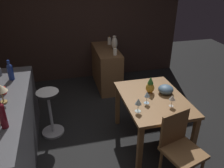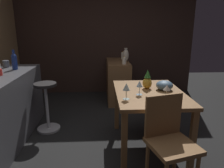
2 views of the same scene
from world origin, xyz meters
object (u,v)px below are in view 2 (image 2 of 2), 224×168
Objects in this scene: pillar_candle_short at (124,61)px; vase_ceramic_ivory at (126,55)px; pineapple_centerpiece at (147,81)px; pillar_candle_tall at (123,56)px; wine_glass_right at (126,87)px; bar_stool at (47,105)px; fruit_bowl at (164,85)px; chair_near_window at (169,139)px; sideboard_cabinet at (118,80)px; wine_glass_center at (167,88)px; wine_bottle_cobalt at (14,61)px; dining_table at (149,99)px; cup_slate at (6,64)px; wine_glass_left at (140,84)px.

pillar_candle_short is 0.57× the size of vase_ceramic_ivory.
vase_ceramic_ivory is at bearing 2.81° from pineapple_centerpiece.
pillar_candle_short is (-0.64, 0.04, -0.01)m from pillar_candle_tall.
bar_stool is at bearing 53.97° from wine_glass_right.
wine_glass_right reaches higher than fruit_bowl.
fruit_bowl is (0.78, -0.17, 0.29)m from chair_near_window.
wine_glass_right is (0.45, 0.35, 0.37)m from chair_near_window.
chair_near_window is 1.89m from bar_stool.
sideboard_cabinet is at bearing -2.11° from wine_glass_right.
wine_bottle_cobalt reaches higher than wine_glass_center.
wine_bottle_cobalt is (0.68, 1.84, 0.39)m from dining_table.
bar_stool is at bearing -117.42° from cup_slate.
vase_ceramic_ivory is (2.51, 0.11, 0.44)m from chair_near_window.
wine_glass_right is 0.62m from fruit_bowl.
vase_ceramic_ivory reaches higher than bar_stool.
chair_near_window is 2.39m from wine_bottle_cobalt.
fruit_bowl reaches higher than sideboard_cabinet.
cup_slate is at bearing 119.20° from sideboard_cabinet.
wine_glass_left is (-1.99, -0.09, 0.45)m from sideboard_cabinet.
wine_glass_right is (-0.15, 0.17, 0.01)m from wine_glass_left.
wine_glass_right is 0.86× the size of fruit_bowl.
vase_ceramic_ivory reaches higher than wine_glass_left.
chair_near_window is at bearing -175.28° from pillar_candle_short.
cup_slate is (1.12, 2.18, 0.09)m from wine_glass_center.
cup_slate reaches higher than wine_glass_center.
wine_bottle_cobalt reaches higher than pineapple_centerpiece.
pillar_candle_tall is (2.24, -0.04, 0.03)m from wine_glass_left.
vase_ceramic_ivory is at bearing 2.60° from dining_table.
chair_near_window is 2.87m from pillar_candle_tall.
wine_glass_left reaches higher than wine_glass_center.
sideboard_cabinet is 1.81m from pineapple_centerpiece.
dining_table is at bearing -52.82° from wine_glass_left.
wine_bottle_cobalt reaches higher than vase_ceramic_ivory.
dining_table is 1.90m from sideboard_cabinet.
fruit_bowl is (0.07, -0.20, 0.16)m from dining_table.
vase_ceramic_ivory is (-0.33, -0.03, 0.05)m from pillar_candle_tall.
pineapple_centerpiece is at bearing -177.19° from vase_ceramic_ivory.
bar_stool is (0.52, 1.39, -0.25)m from dining_table.
wine_glass_right is 0.51m from pineapple_centerpiece.
wine_glass_left is 0.80× the size of fruit_bowl.
bar_stool is 1.71m from fruit_bowl.
chair_near_window is at bearing -174.05° from sideboard_cabinet.
wine_glass_right is 0.45m from wine_glass_center.
pillar_candle_tall reaches higher than dining_table.
bar_stool is 1.65m from pillar_candle_short.
bar_stool is at bearing 74.14° from fruit_bowl.
pineapple_centerpiece is (0.40, -0.32, -0.03)m from wine_glass_right.
wine_glass_left is 0.23m from wine_glass_right.
sideboard_cabinet is at bearing 64.59° from vase_ceramic_ivory.
sideboard_cabinet is 1.78m from bar_stool.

